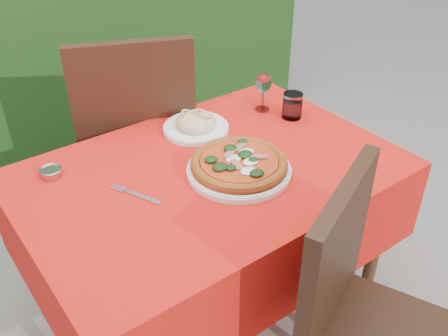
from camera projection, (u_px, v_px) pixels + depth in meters
ground at (213, 316)px, 2.10m from camera, size 60.00×60.00×0.00m
hedge at (39, 11)px, 2.62m from camera, size 3.20×0.55×1.78m
dining_table at (211, 204)px, 1.77m from camera, size 1.26×0.86×0.75m
chair_near at (365, 319)px, 1.39m from camera, size 0.58×0.58×0.98m
chair_far at (137, 134)px, 2.15m from camera, size 0.63×0.63×1.06m
pizza_plate at (239, 166)px, 1.64m from camera, size 0.35×0.35×0.07m
pasta_plate at (196, 124)px, 1.89m from camera, size 0.25×0.25×0.07m
water_glass at (292, 107)px, 1.96m from camera, size 0.08×0.08×0.10m
wine_glass at (263, 84)px, 1.98m from camera, size 0.07×0.07×0.16m
fork at (141, 196)px, 1.55m from camera, size 0.11×0.20×0.01m
steel_ramekin at (51, 173)px, 1.64m from camera, size 0.07×0.07×0.03m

